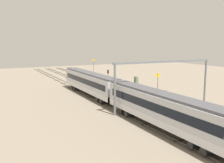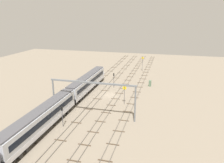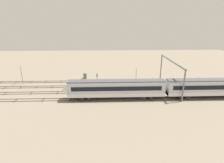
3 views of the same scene
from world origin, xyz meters
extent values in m
plane|color=gray|center=(0.00, 0.00, 0.00)|extent=(144.30, 144.30, 0.00)
cube|color=#59544C|center=(0.00, -7.95, 0.08)|extent=(128.30, 0.07, 0.16)
cube|color=#59544C|center=(0.00, -6.51, 0.08)|extent=(128.30, 0.07, 0.16)
cube|color=#473828|center=(-19.01, -7.23, 0.04)|extent=(0.24, 2.40, 0.08)
cube|color=#473828|center=(-14.26, -7.23, 0.04)|extent=(0.24, 2.40, 0.08)
cube|color=#473828|center=(-9.50, -7.23, 0.04)|extent=(0.24, 2.40, 0.08)
cube|color=#473828|center=(-4.75, -7.23, 0.04)|extent=(0.24, 2.40, 0.08)
cube|color=#473828|center=(0.00, -7.23, 0.04)|extent=(0.24, 2.40, 0.08)
cube|color=#473828|center=(4.75, -7.23, 0.04)|extent=(0.24, 2.40, 0.08)
cube|color=#473828|center=(9.50, -7.23, 0.04)|extent=(0.24, 2.40, 0.08)
cube|color=#473828|center=(14.26, -7.23, 0.04)|extent=(0.24, 2.40, 0.08)
cube|color=#473828|center=(19.01, -7.23, 0.04)|extent=(0.24, 2.40, 0.08)
cube|color=#473828|center=(23.76, -7.23, 0.04)|extent=(0.24, 2.40, 0.08)
cube|color=#473828|center=(28.51, -7.23, 0.04)|extent=(0.24, 2.40, 0.08)
cube|color=#473828|center=(33.26, -7.23, 0.04)|extent=(0.24, 2.40, 0.08)
cube|color=#473828|center=(38.02, -7.23, 0.04)|extent=(0.24, 2.40, 0.08)
cube|color=#473828|center=(42.77, -7.23, 0.04)|extent=(0.24, 2.40, 0.08)
cube|color=#473828|center=(47.52, -7.23, 0.04)|extent=(0.24, 2.40, 0.08)
cube|color=#473828|center=(52.27, -7.23, 0.04)|extent=(0.24, 2.40, 0.08)
cube|color=#473828|center=(57.02, -7.23, 0.04)|extent=(0.24, 2.40, 0.08)
cube|color=#473828|center=(61.77, -7.23, 0.04)|extent=(0.24, 2.40, 0.08)
cube|color=#59544C|center=(0.00, -3.13, 0.08)|extent=(128.30, 0.07, 0.16)
cube|color=#59544C|center=(0.00, -1.69, 0.08)|extent=(128.30, 0.07, 0.16)
cube|color=#473828|center=(-20.62, -2.41, 0.04)|extent=(0.24, 2.40, 0.08)
cube|color=#473828|center=(-16.04, -2.41, 0.04)|extent=(0.24, 2.40, 0.08)
cube|color=#473828|center=(-11.46, -2.41, 0.04)|extent=(0.24, 2.40, 0.08)
cube|color=#473828|center=(-6.87, -2.41, 0.04)|extent=(0.24, 2.40, 0.08)
cube|color=#473828|center=(-2.29, -2.41, 0.04)|extent=(0.24, 2.40, 0.08)
cube|color=#473828|center=(2.29, -2.41, 0.04)|extent=(0.24, 2.40, 0.08)
cube|color=#473828|center=(6.87, -2.41, 0.04)|extent=(0.24, 2.40, 0.08)
cube|color=#473828|center=(11.46, -2.41, 0.04)|extent=(0.24, 2.40, 0.08)
cube|color=#473828|center=(16.04, -2.41, 0.04)|extent=(0.24, 2.40, 0.08)
cube|color=#473828|center=(20.62, -2.41, 0.04)|extent=(0.24, 2.40, 0.08)
cube|color=#473828|center=(25.20, -2.41, 0.04)|extent=(0.24, 2.40, 0.08)
cube|color=#473828|center=(29.78, -2.41, 0.04)|extent=(0.24, 2.40, 0.08)
cube|color=#473828|center=(34.37, -2.41, 0.04)|extent=(0.24, 2.40, 0.08)
cube|color=#473828|center=(38.95, -2.41, 0.04)|extent=(0.24, 2.40, 0.08)
cube|color=#473828|center=(43.53, -2.41, 0.04)|extent=(0.24, 2.40, 0.08)
cube|color=#473828|center=(48.11, -2.41, 0.04)|extent=(0.24, 2.40, 0.08)
cube|color=#473828|center=(52.70, -2.41, 0.04)|extent=(0.24, 2.40, 0.08)
cube|color=#473828|center=(57.28, -2.41, 0.04)|extent=(0.24, 2.40, 0.08)
cube|color=#473828|center=(61.86, -2.41, 0.04)|extent=(0.24, 2.40, 0.08)
cube|color=#59544C|center=(0.00, 1.69, 0.08)|extent=(128.30, 0.07, 0.16)
cube|color=#59544C|center=(0.00, 3.13, 0.08)|extent=(128.30, 0.07, 0.16)
cube|color=#473828|center=(-24.95, 2.41, 0.04)|extent=(0.24, 2.40, 0.08)
cube|color=#473828|center=(-17.82, 2.41, 0.04)|extent=(0.24, 2.40, 0.08)
cube|color=#473828|center=(-10.69, 2.41, 0.04)|extent=(0.24, 2.40, 0.08)
cube|color=#473828|center=(-3.56, 2.41, 0.04)|extent=(0.24, 2.40, 0.08)
cube|color=#473828|center=(3.56, 2.41, 0.04)|extent=(0.24, 2.40, 0.08)
cube|color=#473828|center=(10.69, 2.41, 0.04)|extent=(0.24, 2.40, 0.08)
cube|color=#473828|center=(17.82, 2.41, 0.04)|extent=(0.24, 2.40, 0.08)
cube|color=#473828|center=(24.95, 2.41, 0.04)|extent=(0.24, 2.40, 0.08)
cube|color=#473828|center=(32.08, 2.41, 0.04)|extent=(0.24, 2.40, 0.08)
cube|color=#473828|center=(39.20, 2.41, 0.04)|extent=(0.24, 2.40, 0.08)
cube|color=#473828|center=(46.33, 2.41, 0.04)|extent=(0.24, 2.40, 0.08)
cube|color=#473828|center=(53.46, 2.41, 0.04)|extent=(0.24, 2.40, 0.08)
cube|color=#473828|center=(60.59, 2.41, 0.04)|extent=(0.24, 2.40, 0.08)
cube|color=#59544C|center=(0.00, 6.51, 0.08)|extent=(128.30, 0.07, 0.16)
cube|color=#59544C|center=(0.00, 7.95, 0.08)|extent=(128.30, 0.07, 0.16)
cube|color=#473828|center=(-27.01, 7.23, 0.04)|extent=(0.24, 2.40, 0.08)
cube|color=#473828|center=(-20.26, 7.23, 0.04)|extent=(0.24, 2.40, 0.08)
cube|color=#473828|center=(-13.51, 7.23, 0.04)|extent=(0.24, 2.40, 0.08)
cube|color=#473828|center=(-6.75, 7.23, 0.04)|extent=(0.24, 2.40, 0.08)
cube|color=#473828|center=(0.00, 7.23, 0.04)|extent=(0.24, 2.40, 0.08)
cube|color=#473828|center=(6.75, 7.23, 0.04)|extent=(0.24, 2.40, 0.08)
cube|color=#473828|center=(13.51, 7.23, 0.04)|extent=(0.24, 2.40, 0.08)
cube|color=#473828|center=(20.26, 7.23, 0.04)|extent=(0.24, 2.40, 0.08)
cube|color=#473828|center=(27.01, 7.23, 0.04)|extent=(0.24, 2.40, 0.08)
cube|color=#473828|center=(33.76, 7.23, 0.04)|extent=(0.24, 2.40, 0.08)
cube|color=#473828|center=(40.52, 7.23, 0.04)|extent=(0.24, 2.40, 0.08)
cube|color=#473828|center=(47.27, 7.23, 0.04)|extent=(0.24, 2.40, 0.08)
cube|color=#473828|center=(54.02, 7.23, 0.04)|extent=(0.24, 2.40, 0.08)
cube|color=#473828|center=(60.77, 7.23, 0.04)|extent=(0.24, 2.40, 0.08)
cube|color=#B7BCC6|center=(1.85, 7.23, 2.86)|extent=(24.00, 2.90, 3.60)
cube|color=silver|center=(1.85, 7.23, 1.51)|extent=(24.00, 2.94, 0.90)
cube|color=#4C4C51|center=(1.85, 7.23, 4.81)|extent=(24.00, 2.50, 0.30)
cube|color=black|center=(1.85, 5.77, 3.29)|extent=(22.00, 0.04, 1.10)
cube|color=black|center=(1.85, 8.69, 3.29)|extent=(22.00, 0.04, 1.10)
cylinder|color=black|center=(-6.73, 7.23, 0.61)|extent=(0.90, 2.70, 0.90)
cylinder|color=black|center=(-4.93, 7.23, 0.61)|extent=(0.90, 2.70, 0.90)
cylinder|color=black|center=(8.63, 7.23, 0.61)|extent=(0.90, 2.70, 0.90)
cylinder|color=black|center=(10.43, 7.23, 0.61)|extent=(0.90, 2.70, 0.90)
cube|color=#B7BCC6|center=(-22.95, 7.23, 2.86)|extent=(24.00, 2.90, 3.60)
cube|color=silver|center=(-22.95, 7.23, 1.51)|extent=(24.00, 2.94, 0.90)
cube|color=#4C4C51|center=(-22.95, 7.23, 4.81)|extent=(24.00, 2.50, 0.30)
cube|color=black|center=(-22.95, 5.77, 3.29)|extent=(22.00, 0.04, 1.10)
cube|color=black|center=(-22.95, 8.69, 3.29)|extent=(22.00, 0.04, 1.10)
cylinder|color=black|center=(-31.53, 7.23, 0.61)|extent=(0.90, 2.70, 0.90)
cylinder|color=black|center=(-29.73, 7.23, 0.61)|extent=(0.90, 2.70, 0.90)
cylinder|color=black|center=(-16.17, 7.23, 0.61)|extent=(0.90, 2.70, 0.90)
cylinder|color=black|center=(-14.37, 7.23, 0.61)|extent=(0.90, 2.70, 0.90)
cone|color=silver|center=(14.65, 7.23, 2.68)|extent=(1.60, 3.24, 3.24)
cylinder|color=slate|center=(-14.17, -9.62, 3.96)|extent=(0.36, 0.36, 7.92)
cylinder|color=slate|center=(-14.17, 9.41, 3.96)|extent=(0.36, 0.36, 7.92)
cube|color=slate|center=(-14.17, -0.11, 8.10)|extent=(0.40, 19.63, 0.35)
cylinder|color=#4C4C51|center=(-5.14, -5.47, 2.43)|extent=(0.12, 0.12, 4.86)
cylinder|color=yellow|center=(-5.10, -5.47, 4.41)|extent=(0.05, 0.99, 0.99)
cube|color=black|center=(-5.07, -5.47, 4.41)|extent=(0.02, 0.45, 0.12)
cylinder|color=#4C4C51|center=(30.41, -5.57, 2.90)|extent=(0.12, 0.12, 5.81)
cylinder|color=yellow|center=(30.45, -5.57, 5.41)|extent=(0.05, 0.89, 0.89)
cube|color=black|center=(30.48, -5.57, 5.41)|extent=(0.02, 0.40, 0.12)
cylinder|color=#4C4C51|center=(6.89, 0.41, 1.92)|extent=(0.14, 0.14, 3.83)
cube|color=black|center=(6.89, 0.41, 4.28)|extent=(0.20, 0.32, 0.90)
sphere|color=red|center=(7.00, 0.41, 4.48)|extent=(0.20, 0.20, 0.20)
sphere|color=#262626|center=(7.00, 0.41, 4.08)|extent=(0.20, 0.20, 0.20)
cylinder|color=#4C4C51|center=(-20.02, 4.36, 1.79)|extent=(0.14, 0.14, 3.59)
cube|color=black|center=(-20.02, 4.36, 4.04)|extent=(0.20, 0.32, 0.90)
sphere|color=yellow|center=(-19.91, 4.36, 4.24)|extent=(0.20, 0.20, 0.20)
sphere|color=#262626|center=(-19.91, 4.36, 3.84)|extent=(0.20, 0.20, 0.20)
cube|color=#597259|center=(11.50, -10.49, 0.94)|extent=(1.07, 0.77, 1.88)
cube|color=#333333|center=(12.04, -10.49, 1.22)|extent=(0.02, 0.54, 0.24)
camera|label=1|loc=(-49.17, 27.47, 11.32)|focal=41.59mm
camera|label=2|loc=(-56.68, -15.79, 22.26)|focal=35.12mm
camera|label=3|loc=(4.57, 51.35, 19.25)|focal=30.28mm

